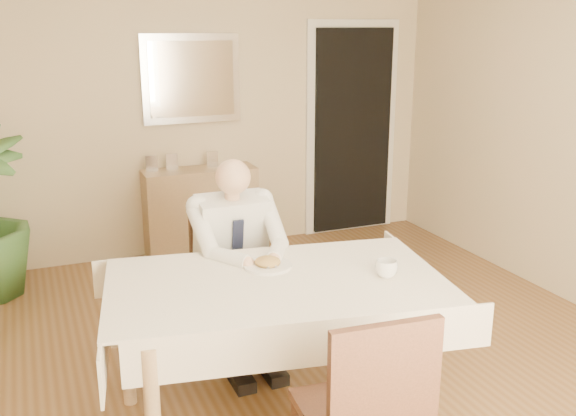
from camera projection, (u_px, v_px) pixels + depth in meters
name	position (u px, v px, depth m)	size (l,w,h in m)	color
room	(313.00, 161.00, 3.40)	(5.00, 5.02, 2.60)	brown
doorway	(352.00, 131.00, 6.24)	(0.96, 0.07, 2.10)	silver
mirror	(191.00, 79.00, 5.52)	(0.86, 0.04, 0.76)	silver
dining_table	(276.00, 295.00, 3.27)	(1.88, 1.30, 0.75)	#9A7D52
chair_far	(226.00, 269.00, 4.10)	(0.45, 0.45, 0.88)	#4A281A
chair_near	(368.00, 407.00, 2.54)	(0.49, 0.49, 0.96)	#4A281A
seated_man	(240.00, 254.00, 3.79)	(0.48, 0.72, 1.24)	white
plate	(268.00, 266.00, 3.42)	(0.26, 0.26, 0.02)	white
food	(268.00, 262.00, 3.41)	(0.14, 0.14, 0.06)	olive
knife	(279.00, 265.00, 3.38)	(0.01, 0.01, 0.13)	silver
fork	(264.00, 268.00, 3.35)	(0.01, 0.01, 0.13)	silver
coffee_mug	(386.00, 269.00, 3.28)	(0.11, 0.11, 0.09)	white
sideboard	(201.00, 212.00, 5.70)	(0.98, 0.33, 0.79)	#9A7D52
photo_frame_left	(151.00, 164.00, 5.47)	(0.10, 0.02, 0.14)	silver
photo_frame_center	(172.00, 162.00, 5.56)	(0.10, 0.02, 0.14)	silver
photo_frame_right	(212.00, 159.00, 5.66)	(0.10, 0.02, 0.14)	silver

